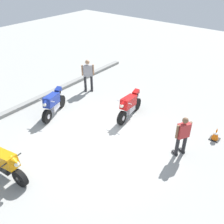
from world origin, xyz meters
TOP-DOWN VIEW (x-y plane):
  - ground_plane at (0.00, 0.00)m, footprint 40.00×40.00m
  - curb_edge at (0.00, 4.60)m, footprint 14.00×0.30m
  - motorcycle_red_sportbike at (2.16, 0.16)m, footprint 1.96×0.70m
  - motorcycle_orange_sportbike at (-3.24, 1.16)m, footprint 0.70×1.96m
  - motorcycle_blue_sportbike at (0.18, 2.91)m, footprint 1.86×1.01m
  - person_in_red_shirt at (1.30, -2.72)m, footprint 0.59×0.47m
  - person_in_gray_shirt at (2.92, 3.35)m, footprint 0.55×0.55m
  - traffic_cone at (2.95, -3.44)m, footprint 0.36×0.36m

SIDE VIEW (x-z plane):
  - ground_plane at x=0.00m, z-range 0.00..0.00m
  - curb_edge at x=0.00m, z-range 0.00..0.15m
  - traffic_cone at x=2.95m, z-range 0.00..0.53m
  - motorcycle_red_sportbike at x=2.16m, z-range 0.02..1.17m
  - motorcycle_orange_sportbike at x=-3.24m, z-range 0.02..1.17m
  - motorcycle_blue_sportbike at x=0.18m, z-range 0.02..1.17m
  - person_in_red_shirt at x=1.30m, z-range 0.09..1.67m
  - person_in_gray_shirt at x=2.92m, z-range 0.12..1.82m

